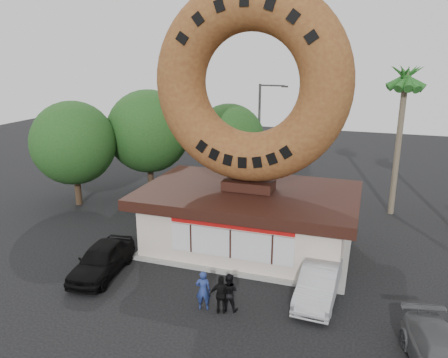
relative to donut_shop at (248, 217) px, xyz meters
name	(u,v)px	position (x,y,z in m)	size (l,w,h in m)	color
ground	(209,306)	(0.00, -5.98, -1.77)	(90.00, 90.00, 0.00)	black
donut_shop	(248,217)	(0.00, 0.00, 0.00)	(11.20, 7.20, 3.80)	beige
giant_donut	(250,84)	(0.00, 0.02, 6.95)	(9.83, 9.83, 2.51)	brown
tree_west	(148,131)	(-9.50, 7.02, 2.87)	(6.00, 6.00, 7.65)	#473321
tree_mid	(229,139)	(-4.00, 9.02, 2.25)	(5.20, 5.20, 6.63)	#473321
tree_far	(73,143)	(-13.00, 3.02, 2.56)	(5.60, 5.60, 7.14)	#473321
palm_near	(405,83)	(7.50, 8.02, 6.65)	(2.60, 2.60, 9.75)	#726651
street_lamp	(261,133)	(-1.86, 10.02, 2.72)	(2.11, 0.20, 8.00)	#59595E
person_left	(203,290)	(-0.16, -6.22, -0.91)	(0.62, 0.41, 1.71)	navy
person_center	(229,292)	(0.85, -5.95, -0.96)	(0.79, 0.61, 1.62)	black
person_right	(221,295)	(0.65, -6.27, -0.94)	(0.97, 0.40, 1.65)	black
car_black	(102,259)	(-5.77, -5.01, -1.01)	(1.79, 4.44, 1.51)	black
car_silver	(319,283)	(4.23, -3.91, -1.05)	(1.52, 4.35, 1.43)	#AEAEB3
car_grey	(443,358)	(8.62, -7.34, -1.11)	(1.83, 4.51, 1.31)	#595C5F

